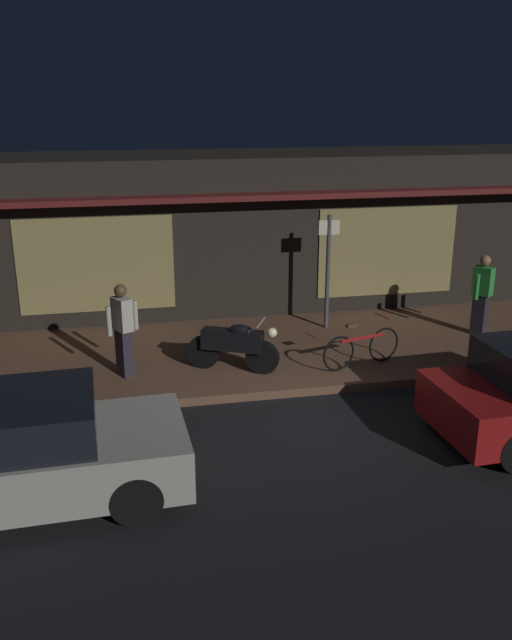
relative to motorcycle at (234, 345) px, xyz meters
The scene contains 9 objects.
ground_plane 2.26m from the motorcycle, 68.19° to the right, with size 60.00×60.00×0.00m, color black.
sidewalk_slab 1.40m from the motorcycle, 50.73° to the left, with size 18.00×4.00×0.15m, color brown.
storefront_building 4.59m from the motorcycle, 79.56° to the left, with size 18.00×3.30×3.60m.
motorcycle is the anchor object (origin of this frame).
bicycle_parked 2.32m from the motorcycle, ahead, with size 1.61×0.57×0.91m.
person_photographer 1.97m from the motorcycle, behind, with size 0.57×0.44×1.67m.
person_bystander 5.36m from the motorcycle, ahead, with size 0.55×0.44×1.67m.
sign_post 3.15m from the motorcycle, 40.38° to the left, with size 0.44×0.09×2.40m.
parked_car_near 4.70m from the motorcycle, 134.62° to the right, with size 4.17×1.92×1.42m.
Camera 1 is at (-2.67, -9.19, 4.89)m, focal length 38.29 mm.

